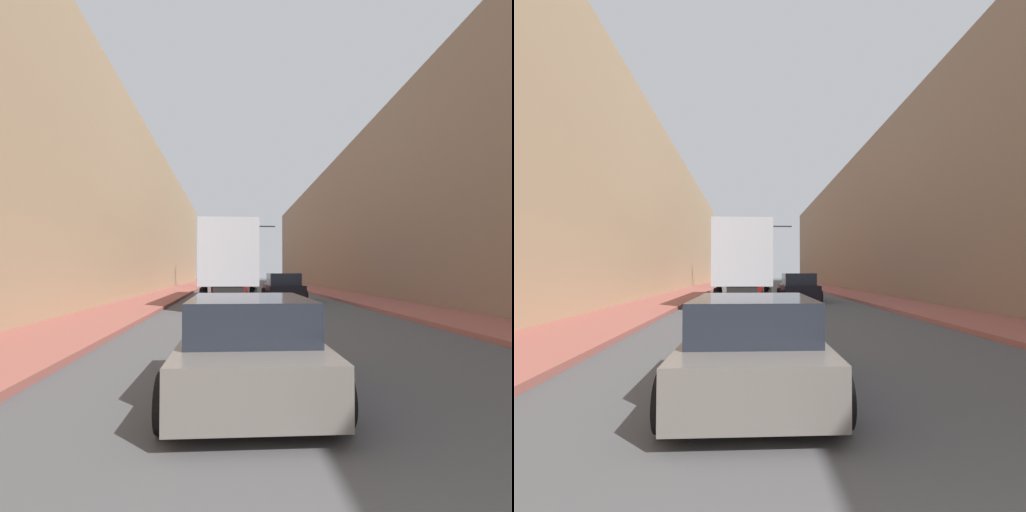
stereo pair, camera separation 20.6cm
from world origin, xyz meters
TOP-DOWN VIEW (x-y plane):
  - sidewalk_right at (6.11, 30.00)m, footprint 2.97×80.00m
  - sidewalk_left at (-6.11, 30.00)m, footprint 2.97×80.00m
  - building_right at (10.60, 30.00)m, footprint 6.00×80.00m
  - building_left at (-10.60, 30.00)m, footprint 6.00×80.00m
  - semi_truck at (-1.71, 23.01)m, footprint 2.56×14.42m
  - sedan_car at (-1.37, 5.35)m, footprint 2.08×4.27m
  - suv_car at (1.42, 22.58)m, footprint 2.21×4.59m
  - traffic_signal_gantry at (-2.69, 39.85)m, footprint 7.50×0.35m

SIDE VIEW (x-z plane):
  - sidewalk_right at x=6.11m, z-range 0.00..0.15m
  - sidewalk_left at x=-6.11m, z-range 0.00..0.15m
  - sedan_car at x=-1.37m, z-range -0.03..1.32m
  - suv_car at x=1.42m, z-range -0.04..1.57m
  - semi_truck at x=-1.71m, z-range 0.27..4.25m
  - traffic_signal_gantry at x=-2.69m, z-range 1.31..7.93m
  - building_right at x=10.60m, z-range 0.00..11.69m
  - building_left at x=-10.60m, z-range 0.00..12.06m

